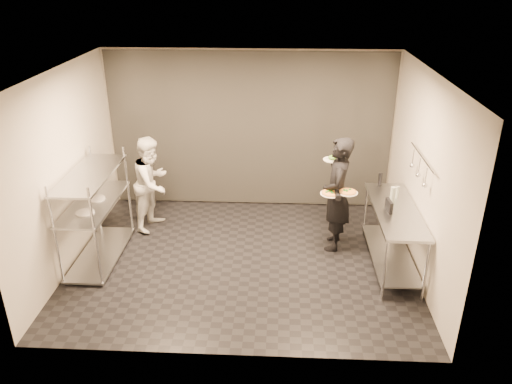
# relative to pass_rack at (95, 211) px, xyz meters

# --- Properties ---
(room_shell) EXTENTS (5.00, 4.00, 2.80)m
(room_shell) POSITION_rel_pass_rack_xyz_m (2.15, 1.18, 0.63)
(room_shell) COLOR black
(room_shell) RESTS_ON ground
(pass_rack) EXTENTS (0.60, 1.60, 1.50)m
(pass_rack) POSITION_rel_pass_rack_xyz_m (0.00, 0.00, 0.00)
(pass_rack) COLOR #B5B7BC
(pass_rack) RESTS_ON ground
(prep_counter) EXTENTS (0.60, 1.80, 0.92)m
(prep_counter) POSITION_rel_pass_rack_xyz_m (4.33, 0.00, -0.14)
(prep_counter) COLOR #B5B7BC
(prep_counter) RESTS_ON ground
(utensil_rail) EXTENTS (0.07, 1.20, 0.31)m
(utensil_rail) POSITION_rel_pass_rack_xyz_m (4.58, 0.00, 0.78)
(utensil_rail) COLOR #B5B7BC
(utensil_rail) RESTS_ON room_shell
(waiter) EXTENTS (0.51, 0.70, 1.79)m
(waiter) POSITION_rel_pass_rack_xyz_m (3.55, 0.50, 0.12)
(waiter) COLOR black
(waiter) RESTS_ON ground
(chef) EXTENTS (0.80, 0.91, 1.58)m
(chef) POSITION_rel_pass_rack_xyz_m (0.60, 1.02, 0.02)
(chef) COLOR silver
(chef) RESTS_ON ground
(pizza_plate_near) EXTENTS (0.31, 0.31, 0.05)m
(pizza_plate_near) POSITION_rel_pass_rack_xyz_m (3.44, 0.30, 0.24)
(pizza_plate_near) COLOR silver
(pizza_plate_near) RESTS_ON waiter
(pizza_plate_far) EXTENTS (0.29, 0.29, 0.05)m
(pizza_plate_far) POSITION_rel_pass_rack_xyz_m (3.68, 0.31, 0.26)
(pizza_plate_far) COLOR silver
(pizza_plate_far) RESTS_ON waiter
(salad_plate) EXTENTS (0.28, 0.28, 0.07)m
(salad_plate) POSITION_rel_pass_rack_xyz_m (3.48, 0.79, 0.59)
(salad_plate) COLOR silver
(salad_plate) RESTS_ON waiter
(pos_monitor) EXTENTS (0.07, 0.23, 0.16)m
(pos_monitor) POSITION_rel_pass_rack_xyz_m (4.21, -0.07, 0.23)
(pos_monitor) COLOR black
(pos_monitor) RESTS_ON prep_counter
(bottle_green) EXTENTS (0.07, 0.07, 0.26)m
(bottle_green) POSITION_rel_pass_rack_xyz_m (4.30, 0.15, 0.28)
(bottle_green) COLOR #8F9C8F
(bottle_green) RESTS_ON prep_counter
(bottle_clear) EXTENTS (0.06, 0.06, 0.19)m
(bottle_clear) POSITION_rel_pass_rack_xyz_m (4.41, 0.35, 0.25)
(bottle_clear) COLOR #8F9C8F
(bottle_clear) RESTS_ON prep_counter
(bottle_dark) EXTENTS (0.06, 0.06, 0.20)m
(bottle_dark) POSITION_rel_pass_rack_xyz_m (4.24, 0.80, 0.25)
(bottle_dark) COLOR black
(bottle_dark) RESTS_ON prep_counter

